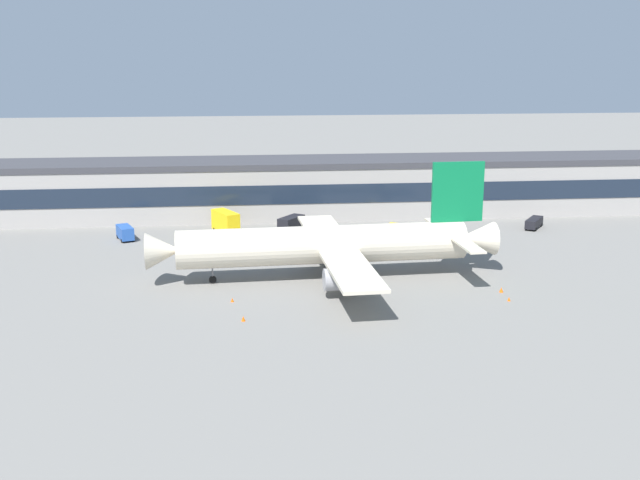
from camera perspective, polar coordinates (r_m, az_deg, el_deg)
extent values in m
plane|color=slate|center=(115.42, 3.14, -3.09)|extent=(600.00, 600.00, 0.00)
cube|color=#9E9993|center=(160.95, 0.50, 3.72)|extent=(196.91, 14.77, 10.56)
cube|color=#38383D|center=(160.02, 0.51, 5.79)|extent=(200.85, 15.07, 1.20)
cube|color=#192333|center=(153.59, 0.81, 3.42)|extent=(192.97, 0.16, 3.80)
cylinder|color=beige|center=(115.53, 0.20, -0.35)|extent=(43.56, 7.94, 5.73)
cone|color=beige|center=(114.35, -11.45, -0.78)|extent=(5.43, 5.70, 5.45)
cone|color=beige|center=(121.38, 11.31, 0.07)|extent=(6.56, 5.47, 5.16)
cube|color=#0C723F|center=(118.86, 10.11, 3.51)|extent=(8.04, 0.91, 9.17)
cube|color=beige|center=(114.25, 10.74, -0.31)|extent=(2.93, 10.43, 0.30)
cube|color=beige|center=(125.87, 8.86, 1.07)|extent=(2.93, 10.43, 0.30)
cube|color=beige|center=(104.02, 2.37, -2.30)|extent=(6.99, 19.78, 0.50)
cube|color=beige|center=(128.07, 0.21, 0.80)|extent=(6.99, 19.78, 0.50)
cylinder|color=#99999E|center=(107.16, 1.54, -2.91)|extent=(4.88, 3.39, 3.15)
cylinder|color=#99999E|center=(125.58, -0.04, -0.39)|extent=(4.88, 3.39, 3.15)
cylinder|color=black|center=(115.46, -7.91, -2.92)|extent=(1.12, 0.56, 1.10)
cylinder|color=slate|center=(115.05, -7.93, -2.21)|extent=(0.24, 0.24, 2.39)
cylinder|color=black|center=(114.68, 1.47, -2.90)|extent=(1.12, 0.56, 1.10)
cylinder|color=slate|center=(114.26, 1.48, -2.20)|extent=(0.24, 0.24, 2.39)
cylinder|color=black|center=(119.55, 1.03, -2.20)|extent=(1.12, 0.56, 1.10)
cylinder|color=slate|center=(119.15, 1.04, -1.52)|extent=(0.24, 0.24, 2.39)
cube|color=black|center=(143.50, -2.14, 1.10)|extent=(5.44, 6.28, 3.20)
cube|color=black|center=(141.99, -2.49, 1.22)|extent=(3.02, 2.99, 0.80)
cylinder|color=black|center=(141.57, -2.21, 0.26)|extent=(0.65, 0.74, 0.70)
cylinder|color=black|center=(142.69, -2.94, 0.36)|extent=(0.65, 0.74, 0.70)
cylinder|color=black|center=(145.06, -1.33, 0.60)|extent=(0.65, 0.74, 0.70)
cylinder|color=black|center=(146.15, -2.06, 0.69)|extent=(0.65, 0.74, 0.70)
cube|color=#2651A5|center=(144.43, -14.17, 0.56)|extent=(3.88, 5.64, 2.20)
cube|color=black|center=(145.70, -14.30, 0.85)|extent=(2.53, 2.41, 0.55)
cylinder|color=black|center=(146.23, -14.68, 0.25)|extent=(0.53, 0.76, 0.70)
cylinder|color=black|center=(146.62, -13.92, 0.33)|extent=(0.53, 0.76, 0.70)
cylinder|color=black|center=(142.75, -14.37, -0.06)|extent=(0.53, 0.76, 0.70)
cylinder|color=black|center=(143.15, -13.60, 0.03)|extent=(0.53, 0.76, 0.70)
cube|color=yellow|center=(145.17, 5.36, 0.85)|extent=(3.47, 4.12, 1.50)
cube|color=black|center=(144.18, 5.25, 0.89)|extent=(2.22, 1.98, 0.38)
cylinder|color=black|center=(143.91, 5.55, 0.43)|extent=(0.60, 0.76, 0.70)
cylinder|color=black|center=(144.43, 4.87, 0.49)|extent=(0.60, 0.76, 0.70)
cylinder|color=black|center=(146.26, 5.84, 0.64)|extent=(0.60, 0.76, 0.70)
cylinder|color=black|center=(146.77, 5.17, 0.70)|extent=(0.60, 0.76, 0.70)
cube|color=black|center=(155.00, 15.50, 1.26)|extent=(5.30, 6.39, 1.60)
cube|color=black|center=(156.61, 15.66, 1.49)|extent=(2.79, 2.89, 0.40)
cylinder|color=black|center=(157.50, 15.36, 1.16)|extent=(0.65, 0.75, 0.70)
cylinder|color=black|center=(157.11, 15.99, 1.09)|extent=(0.65, 0.75, 0.70)
cylinder|color=black|center=(153.25, 14.95, 0.84)|extent=(0.65, 0.75, 0.70)
cylinder|color=black|center=(152.84, 15.60, 0.77)|extent=(0.65, 0.75, 0.70)
cube|color=yellow|center=(146.27, -6.97, 1.37)|extent=(5.52, 7.61, 3.80)
cube|color=black|center=(147.86, -7.31, 1.80)|extent=(3.26, 3.32, 0.95)
cylinder|color=black|center=(148.45, -7.78, 0.78)|extent=(0.58, 0.76, 0.70)
cylinder|color=black|center=(149.39, -6.96, 0.89)|extent=(0.58, 0.76, 0.70)
cylinder|color=black|center=(143.98, -6.94, 0.40)|extent=(0.58, 0.76, 0.70)
cylinder|color=black|center=(144.96, -6.11, 0.51)|extent=(0.58, 0.76, 0.70)
cone|color=#F2590C|center=(106.86, -6.48, -4.40)|extent=(0.46, 0.46, 0.58)
cone|color=#F2590C|center=(113.24, 13.22, -3.59)|extent=(0.60, 0.60, 0.75)
cone|color=#F2590C|center=(109.66, 13.76, -4.25)|extent=(0.45, 0.45, 0.56)
cone|color=#F2590C|center=(99.32, -5.67, -5.78)|extent=(0.54, 0.54, 0.67)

